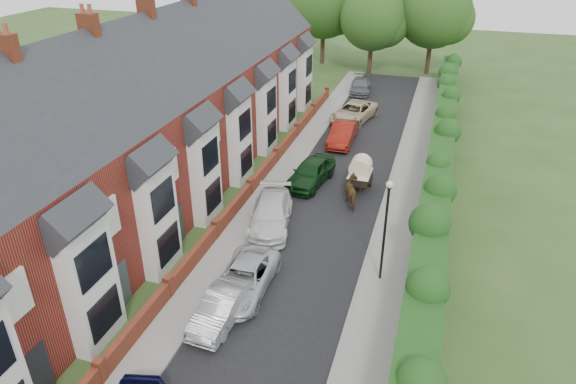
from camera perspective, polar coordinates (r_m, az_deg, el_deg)
name	(u,v)px	position (r m, az deg, el deg)	size (l,w,h in m)	color
ground	(284,321)	(22.11, -0.41, -14.19)	(140.00, 140.00, 0.00)	#2D4C1E
road	(332,199)	(30.95, 4.87, -0.76)	(6.00, 58.00, 0.02)	black
pavement_hedge_side	(401,208)	(30.47, 12.41, -1.76)	(2.20, 58.00, 0.12)	gray
pavement_house_side	(271,189)	(31.84, -1.89, 0.30)	(1.70, 58.00, 0.12)	gray
kerb_hedge_side	(383,205)	(30.53, 10.46, -1.48)	(0.18, 58.00, 0.13)	gray
kerb_house_side	(283,191)	(31.61, -0.52, 0.11)	(0.18, 58.00, 0.13)	gray
hedge	(436,189)	(29.72, 16.14, 0.34)	(2.10, 58.00, 2.85)	#143D13
terrace_row	(161,116)	(31.85, -13.91, 8.15)	(9.05, 40.50, 11.50)	maroon
garden_wall_row	(250,188)	(31.14, -4.24, 0.39)	(0.35, 40.35, 1.10)	brown
lamppost	(386,219)	(22.81, 10.83, -2.99)	(0.32, 0.32, 5.16)	black
tree_far_left	(376,19)	(56.94, 9.78, 18.38)	(7.14, 6.80, 9.29)	#332316
tree_far_right	(438,13)	(58.33, 16.33, 18.54)	(7.98, 7.60, 10.31)	#332316
tree_far_back	(328,4)	(60.79, 4.42, 20.14)	(8.40, 8.00, 10.82)	#332316
car_silver_a	(222,306)	(21.97, -7.32, -12.50)	(1.41, 4.03, 1.33)	#9A9B9F
car_silver_b	(244,279)	(23.32, -4.90, -9.58)	(2.22, 4.80, 1.34)	silver
car_white	(271,214)	(27.81, -1.95, -2.47)	(2.12, 5.21, 1.51)	silver
car_green	(311,172)	(32.33, 2.55, 2.22)	(1.90, 4.72, 1.61)	black
car_red	(343,134)	(38.65, 6.11, 6.47)	(1.63, 4.68, 1.54)	maroon
car_beige	(354,112)	(43.31, 7.32, 8.78)	(2.52, 5.46, 1.52)	beige
car_grey	(360,86)	(51.22, 8.04, 11.64)	(1.83, 4.50, 1.31)	slate
horse	(353,192)	(30.06, 7.27, -0.02)	(0.91, 2.00, 1.69)	#533D1E
horse_cart	(360,171)	(31.79, 8.04, 2.35)	(1.36, 3.00, 2.17)	black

